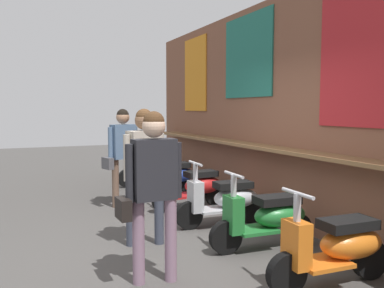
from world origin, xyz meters
name	(u,v)px	position (x,y,z in m)	size (l,w,h in m)	color
ground_plane	(171,247)	(0.00, 0.00, 0.00)	(29.37, 29.37, 0.00)	#474442
market_stall_facade	(304,110)	(0.01, 2.02, 1.71)	(10.49, 0.61, 3.41)	brown
scooter_black	(152,168)	(-4.02, 1.08, 0.39)	(0.46, 1.40, 0.97)	black
scooter_blue	(170,176)	(-2.87, 1.08, 0.39)	(0.46, 1.40, 0.97)	#233D9E
scooter_red	(195,186)	(-1.67, 1.08, 0.39)	(0.47, 1.40, 0.97)	red
scooter_silver	(226,199)	(-0.56, 1.08, 0.39)	(0.48, 1.40, 0.97)	#B2B5BA
scooter_green	(268,217)	(0.52, 1.08, 0.39)	(0.48, 1.40, 0.97)	#237533
scooter_orange	(337,246)	(1.69, 1.08, 0.39)	(0.47, 1.40, 0.97)	orange
shopper_with_handbag	(153,179)	(0.90, -0.54, 1.04)	(0.27, 0.66, 1.70)	gray
shopper_browsing	(144,161)	(-0.22, -0.27, 1.07)	(0.30, 0.57, 1.73)	#383D4C
shopper_passing	(122,147)	(-2.36, -0.01, 1.06)	(0.41, 0.67, 1.72)	brown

